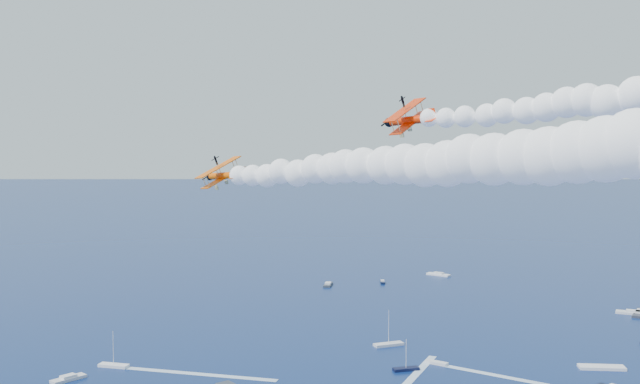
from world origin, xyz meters
The scene contains 5 objects.
biplane_lead centered at (6.94, 27.15, 58.00)m, with size 8.28×9.29×5.60m, color #FF3105, non-canonical shape.
biplane_trail centered at (-8.99, 7.06, 50.66)m, with size 6.54×7.33×4.42m, color #FF6005, non-canonical shape.
smoke_trail_trail centered at (26.46, 5.32, 53.41)m, with size 71.93×10.19×12.50m, color white, non-canonical shape.
spectator_boats centered at (6.69, 114.45, 0.35)m, with size 224.12×187.06×0.70m.
boat_wakes centered at (-35.19, 79.33, 0.03)m, with size 97.25×56.70×0.04m.
Camera 1 is at (62.56, -59.97, 55.64)m, focal length 41.97 mm.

